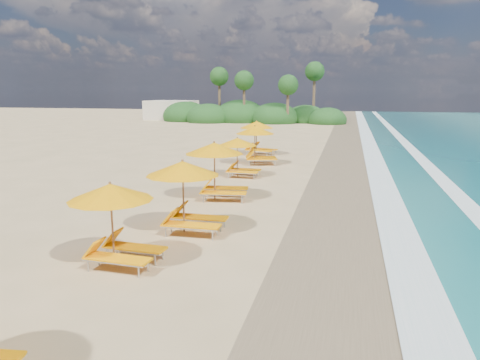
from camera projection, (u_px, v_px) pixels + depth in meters
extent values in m
plane|color=tan|center=(240.00, 211.00, 16.99)|extent=(160.00, 160.00, 0.00)
cube|color=#877350|center=(350.00, 218.00, 16.08)|extent=(4.00, 160.00, 0.01)
cube|color=white|center=(394.00, 220.00, 15.73)|extent=(1.20, 160.00, 0.01)
cylinder|color=olive|center=(112.00, 225.00, 11.70)|extent=(0.05, 0.05, 2.11)
cone|color=#FB9F05|center=(110.00, 192.00, 11.53)|extent=(2.29, 2.29, 0.42)
sphere|color=olive|center=(110.00, 183.00, 11.48)|extent=(0.08, 0.08, 0.08)
cylinder|color=olive|center=(183.00, 197.00, 14.41)|extent=(0.06, 0.06, 2.25)
cone|color=#FB9F05|center=(183.00, 168.00, 14.23)|extent=(2.33, 2.33, 0.45)
sphere|color=olive|center=(182.00, 160.00, 14.18)|extent=(0.08, 0.08, 0.08)
cylinder|color=olive|center=(215.00, 171.00, 18.71)|extent=(0.06, 0.06, 2.32)
cone|color=#FB9F05|center=(214.00, 148.00, 18.52)|extent=(2.71, 2.71, 0.47)
sphere|color=olive|center=(214.00, 142.00, 18.47)|extent=(0.08, 0.08, 0.08)
cylinder|color=olive|center=(237.00, 158.00, 23.58)|extent=(0.05, 0.05, 1.99)
cone|color=#FB9F05|center=(237.00, 142.00, 23.42)|extent=(2.08, 2.08, 0.40)
sphere|color=olive|center=(237.00, 137.00, 23.38)|extent=(0.07, 0.07, 0.07)
cylinder|color=olive|center=(255.00, 146.00, 27.42)|extent=(0.06, 0.06, 2.27)
cone|color=#FB9F05|center=(255.00, 130.00, 27.24)|extent=(2.85, 2.85, 0.46)
sphere|color=olive|center=(255.00, 126.00, 27.19)|extent=(0.08, 0.08, 0.08)
cylinder|color=olive|center=(256.00, 138.00, 31.41)|extent=(0.06, 0.06, 2.28)
cone|color=#FB9F05|center=(257.00, 125.00, 31.23)|extent=(2.91, 2.91, 0.46)
sphere|color=olive|center=(257.00, 121.00, 31.18)|extent=(0.08, 0.08, 0.08)
ellipsoid|color=#163D14|center=(275.00, 118.00, 61.14)|extent=(6.40, 6.40, 4.16)
ellipsoid|color=#163D14|center=(240.00, 117.00, 63.23)|extent=(7.20, 7.20, 4.68)
ellipsoid|color=#163D14|center=(209.00, 118.00, 62.26)|extent=(6.00, 6.00, 3.90)
ellipsoid|color=#163D14|center=(306.00, 118.00, 62.15)|extent=(5.60, 5.60, 3.64)
ellipsoid|color=#163D14|center=(186.00, 116.00, 65.07)|extent=(6.60, 6.60, 4.29)
ellipsoid|color=#163D14|center=(327.00, 120.00, 59.57)|extent=(5.00, 5.00, 3.25)
cylinder|color=brown|center=(288.00, 105.00, 58.41)|extent=(0.36, 0.36, 5.00)
sphere|color=#163D14|center=(288.00, 85.00, 57.92)|extent=(2.60, 2.60, 2.60)
cylinder|color=brown|center=(244.00, 102.00, 60.68)|extent=(0.36, 0.36, 5.60)
sphere|color=#163D14|center=(244.00, 80.00, 60.13)|extent=(2.60, 2.60, 2.60)
cylinder|color=brown|center=(219.00, 99.00, 63.44)|extent=(0.36, 0.36, 6.20)
sphere|color=#163D14|center=(219.00, 76.00, 62.83)|extent=(2.60, 2.60, 2.60)
cylinder|color=brown|center=(314.00, 97.00, 61.36)|extent=(0.36, 0.36, 6.80)
sphere|color=#163D14|center=(315.00, 71.00, 60.69)|extent=(2.60, 2.60, 2.60)
cube|color=beige|center=(172.00, 110.00, 67.51)|extent=(7.00, 5.00, 2.80)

